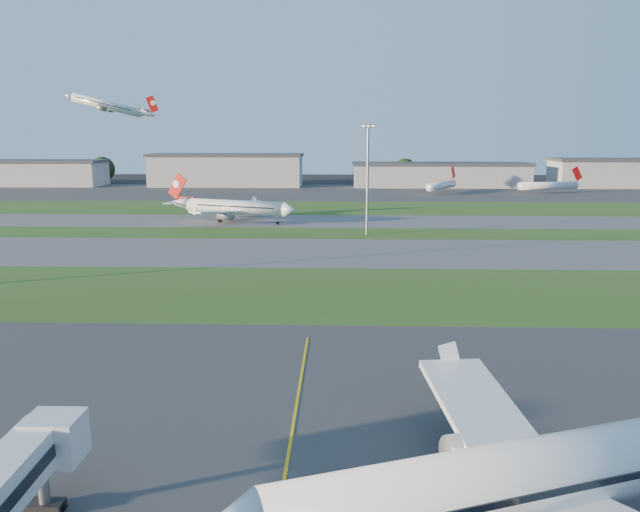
{
  "coord_description": "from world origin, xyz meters",
  "views": [
    {
      "loc": [
        8.72,
        -39.0,
        22.98
      ],
      "look_at": [
        5.96,
        44.31,
        7.0
      ],
      "focal_mm": 35.0,
      "sensor_mm": 36.0,
      "label": 1
    }
  ],
  "objects_px": {
    "airliner_taxiing": "(234,207)",
    "mini_jet_far": "(548,186)",
    "mini_jet_near": "(442,185)",
    "light_mast_centre": "(368,172)",
    "airliner_parked": "(562,474)"
  },
  "relations": [
    {
      "from": "airliner_taxiing",
      "to": "mini_jet_far",
      "type": "bearing_deg",
      "value": -119.73
    },
    {
      "from": "airliner_taxiing",
      "to": "mini_jet_far",
      "type": "distance_m",
      "value": 146.26
    },
    {
      "from": "mini_jet_far",
      "to": "light_mast_centre",
      "type": "height_order",
      "value": "light_mast_centre"
    },
    {
      "from": "mini_jet_far",
      "to": "airliner_parked",
      "type": "bearing_deg",
      "value": -122.02
    },
    {
      "from": "mini_jet_near",
      "to": "mini_jet_far",
      "type": "distance_m",
      "value": 43.61
    },
    {
      "from": "mini_jet_near",
      "to": "mini_jet_far",
      "type": "xyz_separation_m",
      "value": [
        43.61,
        0.13,
        0.0
      ]
    },
    {
      "from": "airliner_parked",
      "to": "light_mast_centre",
      "type": "height_order",
      "value": "light_mast_centre"
    },
    {
      "from": "airliner_parked",
      "to": "mini_jet_far",
      "type": "distance_m",
      "value": 238.89
    },
    {
      "from": "airliner_taxiing",
      "to": "mini_jet_far",
      "type": "xyz_separation_m",
      "value": [
        114.29,
        91.26,
        -0.77
      ]
    },
    {
      "from": "airliner_parked",
      "to": "mini_jet_near",
      "type": "height_order",
      "value": "airliner_parked"
    },
    {
      "from": "mini_jet_near",
      "to": "mini_jet_far",
      "type": "relative_size",
      "value": 0.91
    },
    {
      "from": "airliner_parked",
      "to": "light_mast_centre",
      "type": "distance_m",
      "value": 115.53
    },
    {
      "from": "mini_jet_near",
      "to": "light_mast_centre",
      "type": "height_order",
      "value": "light_mast_centre"
    },
    {
      "from": "mini_jet_far",
      "to": "light_mast_centre",
      "type": "distance_m",
      "value": 138.02
    },
    {
      "from": "airliner_parked",
      "to": "light_mast_centre",
      "type": "relative_size",
      "value": 1.54
    }
  ]
}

